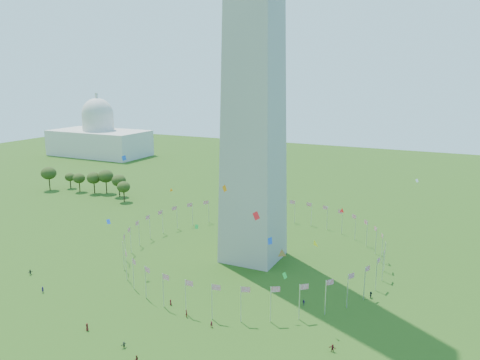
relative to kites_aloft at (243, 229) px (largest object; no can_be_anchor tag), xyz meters
The scene contains 6 objects.
ground 32.70m from the kites_aloft, 106.89° to the right, with size 600.00×600.00×0.00m, color #20430F.
flag_ring 28.69m from the kites_aloft, 108.25° to the left, with size 80.24×80.24×9.00m.
capitol_building 242.98m from the kites_aloft, 140.67° to the left, with size 70.00×35.00×46.00m, color beige, non-canonical shape.
crowd 33.08m from the kites_aloft, 88.18° to the right, with size 109.26×78.77×1.89m.
kites_aloft is the anchor object (origin of this frame).
tree_line_west 131.33m from the kites_aloft, 150.29° to the left, with size 55.16×15.51×11.73m.
Camera 1 is at (57.01, -78.08, 56.96)m, focal length 35.00 mm.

